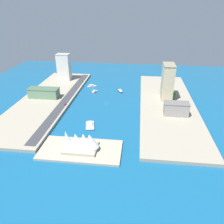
{
  "coord_description": "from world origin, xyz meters",
  "views": [
    {
      "loc": [
        -41.49,
        274.69,
        121.87
      ],
      "look_at": [
        -12.15,
        32.47,
        2.66
      ],
      "focal_mm": 35.9,
      "sensor_mm": 36.0,
      "label": 1
    }
  ],
  "objects_px": {
    "tugboat_red": "(95,92)",
    "patrol_launch_navy": "(120,91)",
    "opera_landmark": "(81,142)",
    "terminal_long_green": "(44,93)",
    "catamaran_blue": "(90,125)",
    "hotel_broad_white": "(64,67)",
    "traffic_light_waterfront": "(66,103)",
    "yacht_sleek_gray": "(92,86)",
    "carpark_squat_concrete": "(176,109)",
    "office_block_beige": "(167,82)",
    "taxi_yellow_cab": "(82,81)",
    "pickup_red": "(65,104)"
  },
  "relations": [
    {
      "from": "tugboat_red",
      "to": "office_block_beige",
      "type": "bearing_deg",
      "value": 168.57
    },
    {
      "from": "carpark_squat_concrete",
      "to": "catamaran_blue",
      "type": "bearing_deg",
      "value": 19.51
    },
    {
      "from": "traffic_light_waterfront",
      "to": "terminal_long_green",
      "type": "bearing_deg",
      "value": -33.44
    },
    {
      "from": "terminal_long_green",
      "to": "hotel_broad_white",
      "type": "xyz_separation_m",
      "value": [
        -3.8,
        -82.08,
        15.07
      ]
    },
    {
      "from": "patrol_launch_navy",
      "to": "opera_landmark",
      "type": "distance_m",
      "value": 157.01
    },
    {
      "from": "taxi_yellow_cab",
      "to": "pickup_red",
      "type": "xyz_separation_m",
      "value": [
        -1.27,
        94.99,
        -0.04
      ]
    },
    {
      "from": "yacht_sleek_gray",
      "to": "opera_landmark",
      "type": "height_order",
      "value": "opera_landmark"
    },
    {
      "from": "office_block_beige",
      "to": "pickup_red",
      "type": "bearing_deg",
      "value": 15.73
    },
    {
      "from": "terminal_long_green",
      "to": "yacht_sleek_gray",
      "type": "bearing_deg",
      "value": -133.22
    },
    {
      "from": "carpark_squat_concrete",
      "to": "pickup_red",
      "type": "distance_m",
      "value": 138.69
    },
    {
      "from": "terminal_long_green",
      "to": "carpark_squat_concrete",
      "type": "bearing_deg",
      "value": 169.23
    },
    {
      "from": "office_block_beige",
      "to": "hotel_broad_white",
      "type": "bearing_deg",
      "value": -22.16
    },
    {
      "from": "yacht_sleek_gray",
      "to": "carpark_squat_concrete",
      "type": "xyz_separation_m",
      "value": [
        -119.13,
        91.9,
        9.43
      ]
    },
    {
      "from": "traffic_light_waterfront",
      "to": "pickup_red",
      "type": "bearing_deg",
      "value": -55.21
    },
    {
      "from": "office_block_beige",
      "to": "taxi_yellow_cab",
      "type": "distance_m",
      "value": 146.5
    },
    {
      "from": "tugboat_red",
      "to": "opera_landmark",
      "type": "height_order",
      "value": "opera_landmark"
    },
    {
      "from": "catamaran_blue",
      "to": "office_block_beige",
      "type": "xyz_separation_m",
      "value": [
        -88.65,
        -82.34,
        25.84
      ]
    },
    {
      "from": "pickup_red",
      "to": "tugboat_red",
      "type": "bearing_deg",
      "value": -115.73
    },
    {
      "from": "hotel_broad_white",
      "to": "pickup_red",
      "type": "bearing_deg",
      "value": 107.41
    },
    {
      "from": "yacht_sleek_gray",
      "to": "opera_landmark",
      "type": "xyz_separation_m",
      "value": [
        -25.82,
        170.99,
        8.22
      ]
    },
    {
      "from": "carpark_squat_concrete",
      "to": "office_block_beige",
      "type": "relative_size",
      "value": 0.61
    },
    {
      "from": "catamaran_blue",
      "to": "patrol_launch_navy",
      "type": "relative_size",
      "value": 1.56
    },
    {
      "from": "hotel_broad_white",
      "to": "traffic_light_waterfront",
      "type": "relative_size",
      "value": 6.68
    },
    {
      "from": "traffic_light_waterfront",
      "to": "tugboat_red",
      "type": "bearing_deg",
      "value": -111.71
    },
    {
      "from": "patrol_launch_navy",
      "to": "office_block_beige",
      "type": "bearing_deg",
      "value": 156.97
    },
    {
      "from": "tugboat_red",
      "to": "yacht_sleek_gray",
      "type": "xyz_separation_m",
      "value": [
        8.98,
        -22.45,
        0.44
      ]
    },
    {
      "from": "tugboat_red",
      "to": "traffic_light_waterfront",
      "type": "height_order",
      "value": "traffic_light_waterfront"
    },
    {
      "from": "catamaran_blue",
      "to": "traffic_light_waterfront",
      "type": "height_order",
      "value": "traffic_light_waterfront"
    },
    {
      "from": "patrol_launch_navy",
      "to": "office_block_beige",
      "type": "distance_m",
      "value": 75.35
    },
    {
      "from": "patrol_launch_navy",
      "to": "hotel_broad_white",
      "type": "xyz_separation_m",
      "value": [
        98.65,
        -39.02,
        23.74
      ]
    },
    {
      "from": "opera_landmark",
      "to": "terminal_long_green",
      "type": "bearing_deg",
      "value": -54.18
    },
    {
      "from": "traffic_light_waterfront",
      "to": "catamaran_blue",
      "type": "bearing_deg",
      "value": 134.0
    },
    {
      "from": "catamaran_blue",
      "to": "opera_landmark",
      "type": "height_order",
      "value": "opera_landmark"
    },
    {
      "from": "tugboat_red",
      "to": "pickup_red",
      "type": "relative_size",
      "value": 2.44
    },
    {
      "from": "hotel_broad_white",
      "to": "traffic_light_waterfront",
      "type": "xyz_separation_m",
      "value": [
        -35.58,
        108.09,
        -17.41
      ]
    },
    {
      "from": "patrol_launch_navy",
      "to": "traffic_light_waterfront",
      "type": "distance_m",
      "value": 93.76
    },
    {
      "from": "tugboat_red",
      "to": "carpark_squat_concrete",
      "type": "height_order",
      "value": "carpark_squat_concrete"
    },
    {
      "from": "tugboat_red",
      "to": "opera_landmark",
      "type": "distance_m",
      "value": 149.75
    },
    {
      "from": "carpark_squat_concrete",
      "to": "taxi_yellow_cab",
      "type": "height_order",
      "value": "carpark_squat_concrete"
    },
    {
      "from": "catamaran_blue",
      "to": "patrol_launch_navy",
      "type": "distance_m",
      "value": 112.51
    },
    {
      "from": "taxi_yellow_cab",
      "to": "office_block_beige",
      "type": "bearing_deg",
      "value": 156.36
    },
    {
      "from": "tugboat_red",
      "to": "taxi_yellow_cab",
      "type": "height_order",
      "value": "taxi_yellow_cab"
    },
    {
      "from": "catamaran_blue",
      "to": "office_block_beige",
      "type": "distance_m",
      "value": 123.72
    },
    {
      "from": "carpark_squat_concrete",
      "to": "opera_landmark",
      "type": "relative_size",
      "value": 0.85
    },
    {
      "from": "yacht_sleek_gray",
      "to": "office_block_beige",
      "type": "relative_size",
      "value": 0.32
    },
    {
      "from": "opera_landmark",
      "to": "traffic_light_waterfront",
      "type": "bearing_deg",
      "value": -64.22
    },
    {
      "from": "opera_landmark",
      "to": "yacht_sleek_gray",
      "type": "bearing_deg",
      "value": -81.41
    },
    {
      "from": "tugboat_red",
      "to": "opera_landmark",
      "type": "bearing_deg",
      "value": 96.47
    },
    {
      "from": "taxi_yellow_cab",
      "to": "terminal_long_green",
      "type": "bearing_deg",
      "value": 64.49
    },
    {
      "from": "tugboat_red",
      "to": "patrol_launch_navy",
      "type": "relative_size",
      "value": 0.83
    }
  ]
}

